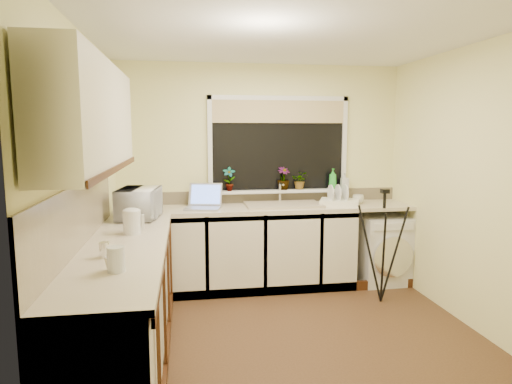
{
  "coord_description": "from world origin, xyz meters",
  "views": [
    {
      "loc": [
        -0.85,
        -3.51,
        1.71
      ],
      "look_at": [
        -0.21,
        0.55,
        1.15
      ],
      "focal_mm": 31.39,
      "sensor_mm": 36.0,
      "label": 1
    }
  ],
  "objects_px": {
    "dish_rack": "(339,202)",
    "plant_a": "(229,179)",
    "laptop": "(204,202)",
    "soap_bottle_clear": "(345,181)",
    "microwave": "(139,203)",
    "washing_machine": "(382,249)",
    "glass_jug": "(116,259)",
    "soap_bottle_green": "(333,179)",
    "plant_c": "(283,178)",
    "plant_d": "(300,180)",
    "cup_back": "(358,199)",
    "cup_left": "(112,263)",
    "tripod": "(383,246)",
    "kettle": "(132,222)",
    "steel_jar": "(105,250)"
  },
  "relations": [
    {
      "from": "dish_rack",
      "to": "plant_a",
      "type": "distance_m",
      "value": 1.25
    },
    {
      "from": "laptop",
      "to": "soap_bottle_clear",
      "type": "xyz_separation_m",
      "value": [
        1.63,
        0.19,
        0.17
      ]
    },
    {
      "from": "microwave",
      "to": "washing_machine",
      "type": "bearing_deg",
      "value": -73.6
    },
    {
      "from": "glass_jug",
      "to": "soap_bottle_green",
      "type": "distance_m",
      "value": 3.1
    },
    {
      "from": "plant_a",
      "to": "plant_c",
      "type": "bearing_deg",
      "value": 2.06
    },
    {
      "from": "laptop",
      "to": "plant_d",
      "type": "xyz_separation_m",
      "value": [
        1.11,
        0.22,
        0.18
      ]
    },
    {
      "from": "cup_back",
      "to": "microwave",
      "type": "bearing_deg",
      "value": -168.44
    },
    {
      "from": "plant_d",
      "to": "soap_bottle_green",
      "type": "height_order",
      "value": "soap_bottle_green"
    },
    {
      "from": "plant_c",
      "to": "soap_bottle_green",
      "type": "bearing_deg",
      "value": -2.39
    },
    {
      "from": "laptop",
      "to": "cup_left",
      "type": "height_order",
      "value": "laptop"
    },
    {
      "from": "glass_jug",
      "to": "plant_c",
      "type": "height_order",
      "value": "plant_c"
    },
    {
      "from": "plant_a",
      "to": "cup_back",
      "type": "height_order",
      "value": "plant_a"
    },
    {
      "from": "plant_c",
      "to": "cup_back",
      "type": "distance_m",
      "value": 0.87
    },
    {
      "from": "dish_rack",
      "to": "plant_d",
      "type": "xyz_separation_m",
      "value": [
        -0.38,
        0.27,
        0.22
      ]
    },
    {
      "from": "laptop",
      "to": "plant_c",
      "type": "relative_size",
      "value": 1.69
    },
    {
      "from": "tripod",
      "to": "soap_bottle_green",
      "type": "xyz_separation_m",
      "value": [
        -0.26,
        0.82,
        0.59
      ]
    },
    {
      "from": "plant_a",
      "to": "plant_d",
      "type": "height_order",
      "value": "plant_a"
    },
    {
      "from": "plant_d",
      "to": "cup_back",
      "type": "height_order",
      "value": "plant_d"
    },
    {
      "from": "washing_machine",
      "to": "cup_left",
      "type": "xyz_separation_m",
      "value": [
        -2.63,
        -2.02,
        0.56
      ]
    },
    {
      "from": "plant_a",
      "to": "plant_c",
      "type": "distance_m",
      "value": 0.62
    },
    {
      "from": "microwave",
      "to": "cup_left",
      "type": "xyz_separation_m",
      "value": [
        -0.0,
        -1.6,
        -0.1
      ]
    },
    {
      "from": "soap_bottle_green",
      "to": "cup_left",
      "type": "bearing_deg",
      "value": -132.95
    },
    {
      "from": "kettle",
      "to": "tripod",
      "type": "xyz_separation_m",
      "value": [
        2.36,
        0.49,
        -0.42
      ]
    },
    {
      "from": "plant_d",
      "to": "cup_left",
      "type": "xyz_separation_m",
      "value": [
        -1.73,
        -2.29,
        -0.21
      ]
    },
    {
      "from": "dish_rack",
      "to": "cup_back",
      "type": "relative_size",
      "value": 3.24
    },
    {
      "from": "dish_rack",
      "to": "plant_a",
      "type": "height_order",
      "value": "plant_a"
    },
    {
      "from": "plant_a",
      "to": "soap_bottle_clear",
      "type": "relative_size",
      "value": 1.48
    },
    {
      "from": "glass_jug",
      "to": "soap_bottle_green",
      "type": "xyz_separation_m",
      "value": [
        2.08,
        2.3,
        0.19
      ]
    },
    {
      "from": "laptop",
      "to": "steel_jar",
      "type": "xyz_separation_m",
      "value": [
        -0.71,
        -1.78,
        -0.02
      ]
    },
    {
      "from": "dish_rack",
      "to": "soap_bottle_clear",
      "type": "distance_m",
      "value": 0.35
    },
    {
      "from": "cup_back",
      "to": "cup_left",
      "type": "distance_m",
      "value": 3.14
    },
    {
      "from": "laptop",
      "to": "cup_left",
      "type": "bearing_deg",
      "value": -93.91
    },
    {
      "from": "soap_bottle_clear",
      "to": "steel_jar",
      "type": "bearing_deg",
      "value": -139.93
    },
    {
      "from": "tripod",
      "to": "plant_c",
      "type": "bearing_deg",
      "value": 126.29
    },
    {
      "from": "glass_jug",
      "to": "soap_bottle_clear",
      "type": "relative_size",
      "value": 0.82
    },
    {
      "from": "steel_jar",
      "to": "soap_bottle_green",
      "type": "relative_size",
      "value": 0.42
    },
    {
      "from": "washing_machine",
      "to": "glass_jug",
      "type": "xyz_separation_m",
      "value": [
        -2.6,
        -2.05,
        0.59
      ]
    },
    {
      "from": "steel_jar",
      "to": "plant_a",
      "type": "xyz_separation_m",
      "value": [
        1.0,
        1.98,
        0.23
      ]
    },
    {
      "from": "steel_jar",
      "to": "cup_left",
      "type": "distance_m",
      "value": 0.3
    },
    {
      "from": "kettle",
      "to": "steel_jar",
      "type": "bearing_deg",
      "value": -98.52
    },
    {
      "from": "kettle",
      "to": "glass_jug",
      "type": "xyz_separation_m",
      "value": [
        0.02,
        -0.98,
        -0.02
      ]
    },
    {
      "from": "kettle",
      "to": "dish_rack",
      "type": "height_order",
      "value": "kettle"
    },
    {
      "from": "plant_a",
      "to": "cup_back",
      "type": "distance_m",
      "value": 1.47
    },
    {
      "from": "tripod",
      "to": "steel_jar",
      "type": "relative_size",
      "value": 11.5
    },
    {
      "from": "plant_c",
      "to": "cup_left",
      "type": "relative_size",
      "value": 2.89
    },
    {
      "from": "glass_jug",
      "to": "cup_back",
      "type": "relative_size",
      "value": 1.17
    },
    {
      "from": "tripod",
      "to": "glass_jug",
      "type": "relative_size",
      "value": 7.7
    },
    {
      "from": "laptop",
      "to": "soap_bottle_clear",
      "type": "relative_size",
      "value": 2.4
    },
    {
      "from": "laptop",
      "to": "plant_a",
      "type": "relative_size",
      "value": 1.62
    },
    {
      "from": "kettle",
      "to": "plant_c",
      "type": "relative_size",
      "value": 0.72
    }
  ]
}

